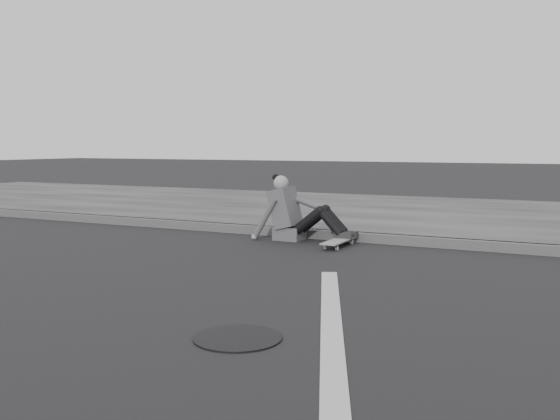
# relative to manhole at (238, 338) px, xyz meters

# --- Properties ---
(ground) EXTENTS (80.00, 80.00, 0.00)m
(ground) POSITION_rel_manhole_xyz_m (-1.80, 1.71, -0.01)
(ground) COLOR black
(ground) RESTS_ON ground
(curb) EXTENTS (24.00, 0.16, 0.12)m
(curb) POSITION_rel_manhole_xyz_m (-1.80, 4.29, 0.05)
(curb) COLOR #454545
(curb) RESTS_ON ground
(sidewalk) EXTENTS (24.00, 6.00, 0.12)m
(sidewalk) POSITION_rel_manhole_xyz_m (-1.80, 7.31, 0.05)
(sidewalk) COLOR #373737
(sidewalk) RESTS_ON ground
(manhole) EXTENTS (0.58, 0.58, 0.01)m
(manhole) POSITION_rel_manhole_xyz_m (0.00, 0.00, 0.00)
(manhole) COLOR black
(manhole) RESTS_ON ground
(skateboard) EXTENTS (0.20, 0.78, 0.09)m
(skateboard) POSITION_rel_manhole_xyz_m (-0.73, 3.78, 0.07)
(skateboard) COLOR gray
(skateboard) RESTS_ON ground
(seated_woman) EXTENTS (1.38, 0.46, 0.88)m
(seated_woman) POSITION_rel_manhole_xyz_m (-1.47, 4.02, 0.35)
(seated_woman) COLOR #48474A
(seated_woman) RESTS_ON ground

